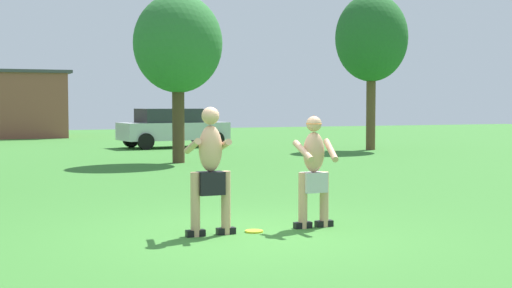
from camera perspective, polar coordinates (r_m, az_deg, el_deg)
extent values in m
plane|color=#38752D|center=(9.85, -0.65, -7.26)|extent=(80.00, 80.00, 0.00)
cube|color=black|center=(10.53, 5.45, -6.34)|extent=(0.26, 0.11, 0.09)
cylinder|color=tan|center=(10.48, 5.46, -4.41)|extent=(0.13, 0.13, 0.80)
cube|color=black|center=(10.37, 3.75, -6.48)|extent=(0.26, 0.11, 0.09)
cylinder|color=tan|center=(10.32, 3.76, -4.52)|extent=(0.13, 0.13, 0.80)
cube|color=#B7B7BC|center=(10.36, 4.62, -3.06)|extent=(0.35, 0.24, 0.29)
ellipsoid|color=tan|center=(10.32, 4.63, -0.65)|extent=(0.33, 0.22, 0.58)
cylinder|color=tan|center=(10.34, 5.98, -0.49)|extent=(0.21, 0.54, 0.32)
cylinder|color=tan|center=(10.13, 3.78, -0.56)|extent=(0.09, 0.55, 0.29)
sphere|color=tan|center=(10.30, 4.64, 1.61)|extent=(0.22, 0.22, 0.22)
cone|color=orange|center=(10.30, 4.64, 1.95)|extent=(0.24, 0.24, 0.12)
cube|color=black|center=(9.76, -4.85, -7.11)|extent=(0.26, 0.11, 0.09)
cylinder|color=tan|center=(9.69, -4.86, -4.83)|extent=(0.13, 0.13, 0.87)
cube|color=black|center=(9.90, -2.42, -6.94)|extent=(0.26, 0.11, 0.09)
cylinder|color=tan|center=(9.84, -2.42, -4.70)|extent=(0.13, 0.13, 0.87)
cube|color=black|center=(9.73, -3.64, -3.14)|extent=(0.35, 0.24, 0.31)
ellipsoid|color=tan|center=(9.69, -3.65, -0.36)|extent=(0.33, 0.22, 0.63)
cylinder|color=tan|center=(9.71, -5.09, -0.17)|extent=(0.12, 0.60, 0.25)
cylinder|color=tan|center=(9.86, -2.62, -0.11)|extent=(0.15, 0.61, 0.21)
sphere|color=tan|center=(9.67, -3.66, 2.26)|extent=(0.24, 0.24, 0.24)
cylinder|color=yellow|center=(10.05, -0.16, -6.97)|extent=(0.26, 0.26, 0.03)
cube|color=silver|center=(29.25, -6.60, 1.04)|extent=(4.46, 2.24, 0.70)
cube|color=#282D33|center=(29.16, -6.98, 2.27)|extent=(2.56, 1.83, 0.56)
cylinder|color=black|center=(30.68, -4.61, 0.50)|extent=(0.66, 0.29, 0.64)
cylinder|color=black|center=(29.04, -3.18, 0.35)|extent=(0.66, 0.29, 0.64)
cylinder|color=black|center=(29.59, -9.95, 0.36)|extent=(0.66, 0.29, 0.64)
cylinder|color=black|center=(27.89, -8.78, 0.20)|extent=(0.66, 0.29, 0.64)
cylinder|color=#4C3823|center=(21.66, -6.21, 1.88)|extent=(0.37, 0.37, 2.56)
ellipsoid|color=#2D7033|center=(21.72, -6.25, 7.99)|extent=(2.67, 2.67, 2.96)
cylinder|color=brown|center=(27.87, 9.15, 2.76)|extent=(0.36, 0.36, 3.13)
ellipsoid|color=#236028|center=(27.98, 9.20, 8.37)|extent=(2.77, 2.77, 3.35)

